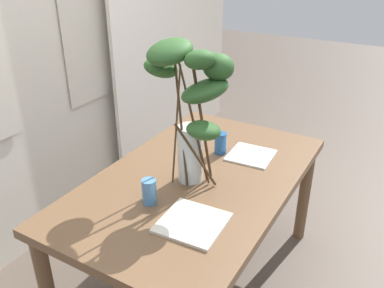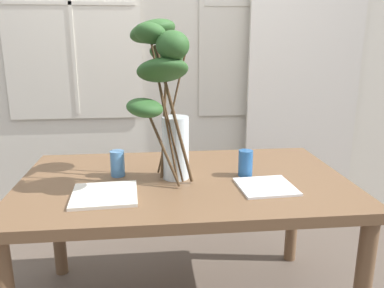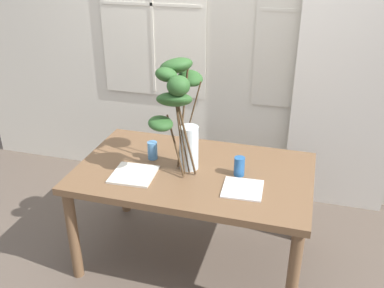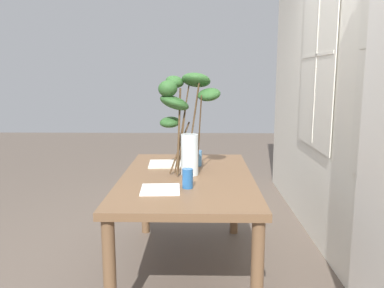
{
  "view_description": "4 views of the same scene",
  "coord_description": "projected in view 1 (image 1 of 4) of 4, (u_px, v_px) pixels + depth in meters",
  "views": [
    {
      "loc": [
        -1.59,
        -0.9,
        1.83
      ],
      "look_at": [
        0.03,
        0.05,
        0.89
      ],
      "focal_mm": 38.1,
      "sensor_mm": 36.0,
      "label": 1
    },
    {
      "loc": [
        -0.15,
        -1.74,
        1.36
      ],
      "look_at": [
        0.04,
        0.02,
        0.89
      ],
      "focal_mm": 36.23,
      "sensor_mm": 36.0,
      "label": 2
    },
    {
      "loc": [
        0.68,
        -2.41,
        2.14
      ],
      "look_at": [
        -0.01,
        -0.01,
        0.92
      ],
      "focal_mm": 40.53,
      "sensor_mm": 36.0,
      "label": 3
    },
    {
      "loc": [
        2.71,
        0.09,
        1.44
      ],
      "look_at": [
        0.02,
        0.04,
        0.96
      ],
      "focal_mm": 36.48,
      "sensor_mm": 36.0,
      "label": 4
    }
  ],
  "objects": [
    {
      "name": "plate_square_left",
      "position": [
        192.0,
        223.0,
        1.77
      ],
      "size": [
        0.29,
        0.29,
        0.01
      ],
      "primitive_type": "cube",
      "rotation": [
        0.0,
        0.0,
        0.06
      ],
      "color": "silver",
      "rests_on": "dining_table"
    },
    {
      "name": "back_wall_with_windows",
      "position": [
        22.0,
        12.0,
        2.31
      ],
      "size": [
        4.96,
        0.14,
        2.92
      ],
      "color": "silver",
      "rests_on": "ground"
    },
    {
      "name": "curtain_sheer_side",
      "position": [
        146.0,
        34.0,
        3.11
      ],
      "size": [
        0.83,
        0.03,
        2.37
      ],
      "primitive_type": "cube",
      "color": "silver",
      "rests_on": "ground"
    },
    {
      "name": "drinking_glass_blue_right",
      "position": [
        221.0,
        143.0,
        2.34
      ],
      "size": [
        0.07,
        0.07,
        0.13
      ],
      "primitive_type": "cylinder",
      "color": "#235693",
      "rests_on": "dining_table"
    },
    {
      "name": "vase_with_branches",
      "position": [
        191.0,
        101.0,
        1.85
      ],
      "size": [
        0.34,
        0.5,
        0.75
      ],
      "color": "silver",
      "rests_on": "dining_table"
    },
    {
      "name": "ground",
      "position": [
        196.0,
        280.0,
        2.45
      ],
      "size": [
        14.0,
        14.0,
        0.0
      ],
      "primitive_type": "plane",
      "color": "brown"
    },
    {
      "name": "drinking_glass_blue_left",
      "position": [
        149.0,
        192.0,
        1.89
      ],
      "size": [
        0.07,
        0.07,
        0.12
      ],
      "primitive_type": "cylinder",
      "color": "#4C84BC",
      "rests_on": "dining_table"
    },
    {
      "name": "plate_square_right",
      "position": [
        251.0,
        155.0,
        2.33
      ],
      "size": [
        0.26,
        0.26,
        0.01
      ],
      "primitive_type": "cube",
      "rotation": [
        0.0,
        0.0,
        0.06
      ],
      "color": "white",
      "rests_on": "dining_table"
    },
    {
      "name": "dining_table",
      "position": [
        197.0,
        191.0,
        2.17
      ],
      "size": [
        1.55,
        0.94,
        0.73
      ],
      "color": "brown",
      "rests_on": "ground"
    }
  ]
}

